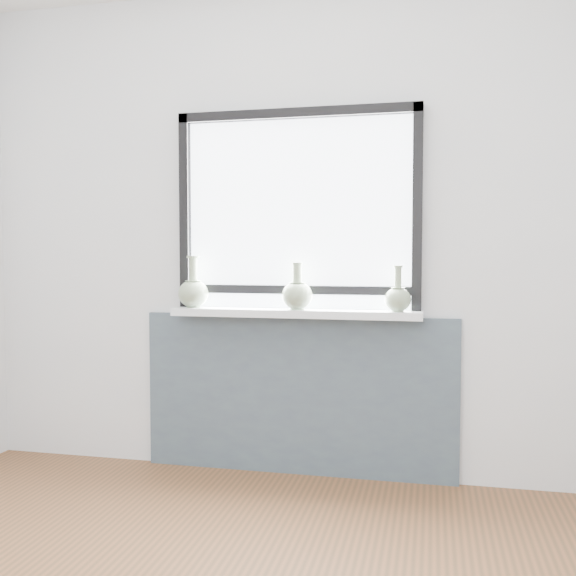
% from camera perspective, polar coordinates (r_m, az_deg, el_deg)
% --- Properties ---
extents(back_wall, '(3.60, 0.02, 2.60)m').
position_cam_1_polar(back_wall, '(3.45, 0.95, 4.88)').
color(back_wall, silver).
rests_on(back_wall, ground).
extents(apron_panel, '(1.70, 0.03, 0.86)m').
position_cam_1_polar(apron_panel, '(3.50, 0.84, -9.49)').
color(apron_panel, '#465962').
rests_on(apron_panel, ground).
extents(windowsill, '(1.32, 0.18, 0.04)m').
position_cam_1_polar(windowsill, '(3.36, 0.60, -2.24)').
color(windowsill, white).
rests_on(windowsill, apron_panel).
extents(window, '(1.30, 0.06, 1.05)m').
position_cam_1_polar(window, '(3.42, 0.83, 7.26)').
color(window, black).
rests_on(window, windowsill).
extents(vase_a, '(0.16, 0.16, 0.28)m').
position_cam_1_polar(vase_a, '(3.51, -8.42, -0.31)').
color(vase_a, '#95AD88').
rests_on(vase_a, windowsill).
extents(vase_b, '(0.16, 0.16, 0.25)m').
position_cam_1_polar(vase_b, '(3.33, 0.82, -0.51)').
color(vase_b, '#95AD88').
rests_on(vase_b, windowsill).
extents(vase_c, '(0.13, 0.13, 0.23)m').
position_cam_1_polar(vase_c, '(3.26, 9.74, -0.84)').
color(vase_c, '#95AD88').
rests_on(vase_c, windowsill).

